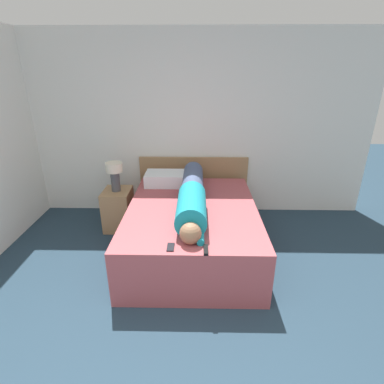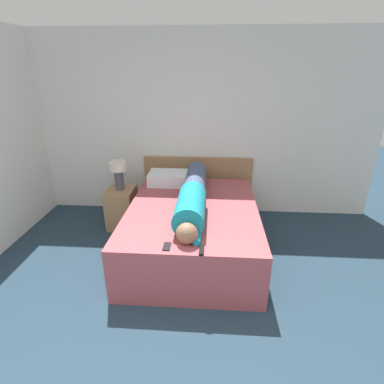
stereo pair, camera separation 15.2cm
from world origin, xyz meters
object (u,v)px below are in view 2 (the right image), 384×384
bed (193,229)px  nightstand (122,208)px  person_lying (193,196)px  pillow_near_headboard (171,178)px  tv_remote (201,250)px  table_lamp (118,172)px  cell_phone (167,246)px

bed → nightstand: bearing=151.5°
person_lying → pillow_near_headboard: person_lying is taller
pillow_near_headboard → tv_remote: (0.49, -1.63, -0.07)m
bed → tv_remote: tv_remote is taller
nightstand → table_lamp: table_lamp is taller
person_lying → pillow_near_headboard: size_ratio=2.94×
bed → pillow_near_headboard: bearing=115.8°
table_lamp → person_lying: 1.19m
bed → pillow_near_headboard: 0.89m
pillow_near_headboard → tv_remote: size_ratio=4.09×
person_lying → cell_phone: bearing=-101.7°
bed → tv_remote: bearing=-81.4°
nightstand → pillow_near_headboard: pillow_near_headboard is taller
bed → table_lamp: size_ratio=4.97×
person_lying → pillow_near_headboard: 0.81m
table_lamp → tv_remote: bearing=-51.4°
pillow_near_headboard → person_lying: bearing=-64.5°
cell_phone → nightstand: bearing=121.1°
bed → pillow_near_headboard: size_ratio=3.19×
bed → table_lamp: (-1.04, 0.56, 0.52)m
table_lamp → tv_remote: size_ratio=2.62×
bed → tv_remote: 0.97m
bed → cell_phone: bearing=-101.7°
nightstand → table_lamp: (0.00, 0.00, 0.53)m
table_lamp → pillow_near_headboard: size_ratio=0.64×
table_lamp → cell_phone: (0.86, -1.42, -0.21)m
nightstand → person_lying: 1.27m
nightstand → cell_phone: (0.86, -1.42, 0.32)m
bed → table_lamp: bearing=151.5°
nightstand → cell_phone: size_ratio=4.30×
pillow_near_headboard → cell_phone: size_ratio=4.72×
pillow_near_headboard → cell_phone: 1.59m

